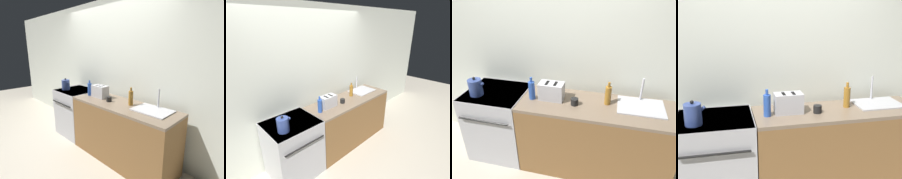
# 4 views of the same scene
# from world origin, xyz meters

# --- Properties ---
(ground_plane) EXTENTS (12.00, 12.00, 0.00)m
(ground_plane) POSITION_xyz_m (0.00, 0.00, 0.00)
(ground_plane) COLOR beige
(wall_back) EXTENTS (8.00, 0.05, 2.60)m
(wall_back) POSITION_xyz_m (0.00, 0.72, 1.30)
(wall_back) COLOR silver
(wall_back) RESTS_ON ground_plane
(stove) EXTENTS (0.74, 0.70, 0.93)m
(stove) POSITION_xyz_m (-0.63, 0.33, 0.48)
(stove) COLOR #B7B7BC
(stove) RESTS_ON ground_plane
(counter_block) EXTENTS (1.75, 0.61, 0.93)m
(counter_block) POSITION_xyz_m (0.62, 0.30, 0.46)
(counter_block) COLOR brown
(counter_block) RESTS_ON ground_plane
(kettle) EXTENTS (0.20, 0.16, 0.23)m
(kettle) POSITION_xyz_m (-0.81, 0.20, 1.03)
(kettle) COLOR #33478C
(kettle) RESTS_ON stove
(toaster) EXTENTS (0.28, 0.17, 0.20)m
(toaster) POSITION_xyz_m (0.10, 0.32, 1.03)
(toaster) COLOR #BCBCC1
(toaster) RESTS_ON counter_block
(sink_tray) EXTENTS (0.50, 0.38, 0.28)m
(sink_tray) POSITION_xyz_m (1.10, 0.39, 0.94)
(sink_tray) COLOR #B7B7BC
(sink_tray) RESTS_ON counter_block
(bottle_amber) EXTENTS (0.07, 0.07, 0.27)m
(bottle_amber) POSITION_xyz_m (0.74, 0.36, 1.04)
(bottle_amber) COLOR #9E6B23
(bottle_amber) RESTS_ON counter_block
(bottle_blue) EXTENTS (0.07, 0.07, 0.27)m
(bottle_blue) POSITION_xyz_m (-0.12, 0.28, 1.04)
(bottle_blue) COLOR #2D56B7
(bottle_blue) RESTS_ON counter_block
(cup_black) EXTENTS (0.09, 0.09, 0.08)m
(cup_black) POSITION_xyz_m (0.38, 0.26, 0.97)
(cup_black) COLOR black
(cup_black) RESTS_ON counter_block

